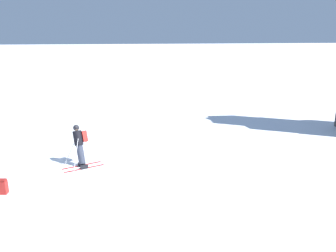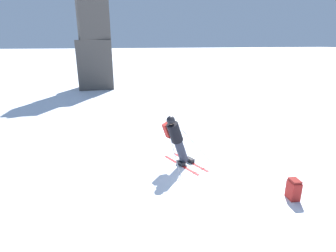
{
  "view_description": "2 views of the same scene",
  "coord_description": "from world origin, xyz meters",
  "views": [
    {
      "loc": [
        11.7,
        1.42,
        5.1
      ],
      "look_at": [
        -1.11,
        3.48,
        1.4
      ],
      "focal_mm": 35.0,
      "sensor_mm": 36.0,
      "label": 1
    },
    {
      "loc": [
        -3.01,
        -6.84,
        3.52
      ],
      "look_at": [
        -0.72,
        1.89,
        0.61
      ],
      "focal_mm": 28.0,
      "sensor_mm": 36.0,
      "label": 2
    }
  ],
  "objects": [
    {
      "name": "spare_backpack",
      "position": [
        1.18,
        -2.4,
        0.24
      ],
      "size": [
        0.25,
        0.32,
        0.5
      ],
      "rotation": [
        0.0,
        0.0,
        1.46
      ],
      "color": "#AD231E",
      "rests_on": "ground"
    },
    {
      "name": "ground_plane",
      "position": [
        0.0,
        0.0,
        0.0
      ],
      "size": [
        300.0,
        300.0,
        0.0
      ],
      "primitive_type": "plane",
      "color": "white"
    },
    {
      "name": "skier",
      "position": [
        -0.99,
        -0.1,
        0.88
      ],
      "size": [
        1.52,
        1.63,
        1.64
      ],
      "rotation": [
        0.0,
        0.0,
        0.38
      ],
      "color": "red",
      "rests_on": "ground"
    }
  ]
}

